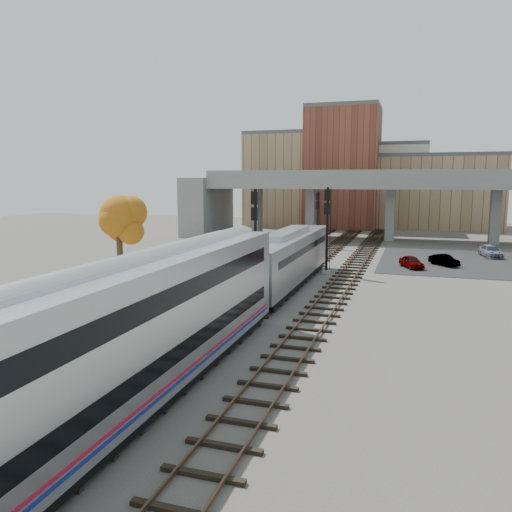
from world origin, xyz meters
The scene contains 16 objects.
ground centered at (0.00, 0.00, 0.00)m, with size 160.00×160.00×0.00m, color #47423D.
platform centered at (-7.25, 0.00, 0.17)m, with size 4.50×60.00×0.35m, color #9E9E99.
yellow_strip centered at (-5.35, 0.00, 0.35)m, with size 0.70×60.00×0.01m, color yellow.
tracks centered at (0.93, 12.50, 0.08)m, with size 10.70×95.00×0.25m.
overpass centered at (4.92, 45.00, 5.81)m, with size 54.00×12.00×9.50m.
buildings_far centered at (1.26, 66.57, 7.88)m, with size 43.00×21.00×20.60m.
parking_lot centered at (14.00, 28.00, 0.02)m, with size 14.00×18.00×0.04m, color black.
locomotive centered at (1.00, 11.55, 2.28)m, with size 3.02×19.05×4.10m.
coach centered at (1.00, -11.06, 2.80)m, with size 3.03×25.00×5.00m.
signal_mast_near centered at (-1.10, 10.06, 3.78)m, with size 0.60×0.64×7.47m.
signal_mast_mid centered at (3.00, 17.69, 3.83)m, with size 0.60×0.64×7.54m.
signal_mast_far centered at (-1.10, 35.01, 3.35)m, with size 0.60×0.64×6.83m.
tree centered at (-9.95, 5.68, 5.08)m, with size 3.60×3.60×6.84m.
car_a centered at (10.12, 22.83, 0.60)m, with size 1.33×3.32×1.13m, color #99999E.
car_b centered at (13.08, 25.06, 0.57)m, with size 1.12×3.22×1.06m, color #99999E.
car_c centered at (18.10, 32.54, 0.63)m, with size 1.66×4.08×1.18m, color #99999E.
Camera 1 is at (10.25, -25.23, 8.08)m, focal length 35.00 mm.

